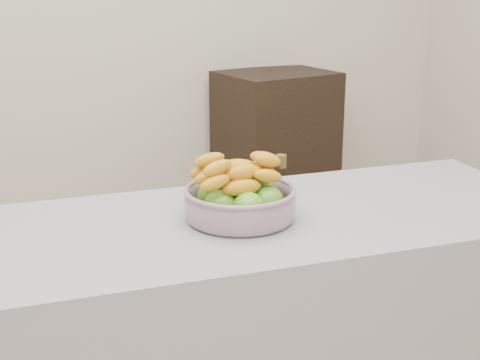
{
  "coord_description": "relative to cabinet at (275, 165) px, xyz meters",
  "views": [
    {
      "loc": [
        -0.33,
        -1.41,
        1.48
      ],
      "look_at": [
        0.17,
        0.04,
        1.0
      ],
      "focal_mm": 50.0,
      "sensor_mm": 36.0,
      "label": 1
    }
  ],
  "objects": [
    {
      "name": "fruit_bowl",
      "position": [
        -0.8,
        -1.74,
        0.46
      ],
      "size": [
        0.27,
        0.27,
        0.15
      ],
      "rotation": [
        0.0,
        0.0,
        -0.03
      ],
      "color": "#9FACBE",
      "rests_on": "counter"
    },
    {
      "name": "cabinet",
      "position": [
        0.0,
        0.0,
        0.0
      ],
      "size": [
        0.64,
        0.56,
        0.99
      ],
      "primitive_type": "cube",
      "rotation": [
        0.0,
        0.0,
        0.24
      ],
      "color": "black",
      "rests_on": "ground"
    }
  ]
}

